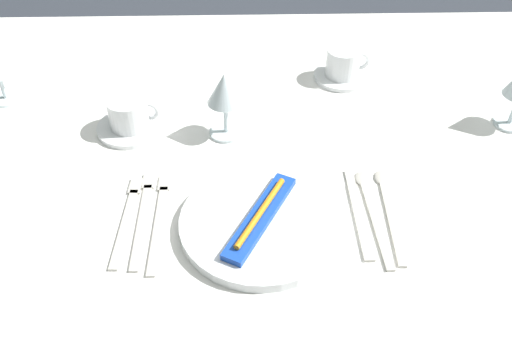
# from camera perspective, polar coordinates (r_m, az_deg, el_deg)

# --- Properties ---
(ground_plane) EXTENTS (6.00, 6.00, 0.00)m
(ground_plane) POSITION_cam_1_polar(r_m,az_deg,el_deg) (1.65, -0.95, -16.97)
(ground_plane) COLOR #383D47
(dining_table) EXTENTS (1.80, 1.11, 0.74)m
(dining_table) POSITION_cam_1_polar(r_m,az_deg,el_deg) (1.14, -1.31, 0.73)
(dining_table) COLOR white
(dining_table) RESTS_ON ground
(dinner_plate) EXTENTS (0.27, 0.27, 0.02)m
(dinner_plate) POSITION_cam_1_polar(r_m,az_deg,el_deg) (0.89, 0.19, -5.63)
(dinner_plate) COLOR white
(dinner_plate) RESTS_ON dining_table
(toothbrush_package) EXTENTS (0.13, 0.20, 0.02)m
(toothbrush_package) POSITION_cam_1_polar(r_m,az_deg,el_deg) (0.88, 0.19, -4.88)
(toothbrush_package) COLOR blue
(toothbrush_package) RESTS_ON dinner_plate
(fork_outer) EXTENTS (0.02, 0.23, 0.00)m
(fork_outer) POSITION_cam_1_polar(r_m,az_deg,el_deg) (0.92, -10.55, -4.90)
(fork_outer) COLOR beige
(fork_outer) RESTS_ON dining_table
(fork_inner) EXTENTS (0.02, 0.23, 0.00)m
(fork_inner) POSITION_cam_1_polar(r_m,az_deg,el_deg) (0.94, -12.23, -4.56)
(fork_inner) COLOR beige
(fork_inner) RESTS_ON dining_table
(fork_salad) EXTENTS (0.03, 0.21, 0.00)m
(fork_salad) POSITION_cam_1_polar(r_m,az_deg,el_deg) (0.94, -13.85, -4.76)
(fork_salad) COLOR beige
(fork_salad) RESTS_ON dining_table
(dinner_knife) EXTENTS (0.02, 0.21, 0.00)m
(dinner_knife) POSITION_cam_1_polar(r_m,az_deg,el_deg) (0.93, 10.64, -4.63)
(dinner_knife) COLOR beige
(dinner_knife) RESTS_ON dining_table
(spoon_soup) EXTENTS (0.03, 0.23, 0.01)m
(spoon_soup) POSITION_cam_1_polar(r_m,az_deg,el_deg) (0.95, 11.87, -3.65)
(spoon_soup) COLOR beige
(spoon_soup) RESTS_ON dining_table
(spoon_dessert) EXTENTS (0.03, 0.23, 0.01)m
(spoon_dessert) POSITION_cam_1_polar(r_m,az_deg,el_deg) (0.96, 13.64, -3.42)
(spoon_dessert) COLOR beige
(spoon_dessert) RESTS_ON dining_table
(saucer_left) EXTENTS (0.13, 0.13, 0.01)m
(saucer_left) POSITION_cam_1_polar(r_m,az_deg,el_deg) (1.28, 8.88, 9.89)
(saucer_left) COLOR white
(saucer_left) RESTS_ON dining_table
(coffee_cup_left) EXTENTS (0.10, 0.08, 0.06)m
(coffee_cup_left) POSITION_cam_1_polar(r_m,az_deg,el_deg) (1.26, 9.14, 11.33)
(coffee_cup_left) COLOR white
(coffee_cup_left) RESTS_ON saucer_left
(saucer_right) EXTENTS (0.14, 0.14, 0.01)m
(saucer_right) POSITION_cam_1_polar(r_m,az_deg,el_deg) (1.13, -13.40, 4.52)
(saucer_right) COLOR white
(saucer_right) RESTS_ON dining_table
(coffee_cup_right) EXTENTS (0.10, 0.08, 0.06)m
(coffee_cup_right) POSITION_cam_1_polar(r_m,az_deg,el_deg) (1.11, -13.60, 6.01)
(coffee_cup_right) COLOR white
(coffee_cup_right) RESTS_ON saucer_right
(wine_glass_centre) EXTENTS (0.07, 0.07, 0.14)m
(wine_glass_centre) POSITION_cam_1_polar(r_m,az_deg,el_deg) (1.04, -3.62, 8.42)
(wine_glass_centre) COLOR silver
(wine_glass_centre) RESTS_ON dining_table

